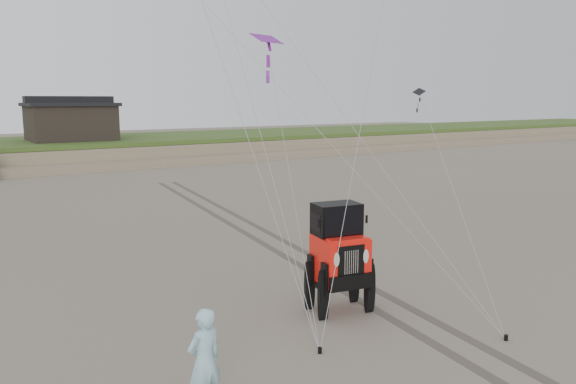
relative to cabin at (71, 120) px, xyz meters
name	(u,v)px	position (x,y,z in m)	size (l,w,h in m)	color
ground	(384,329)	(-2.00, -37.00, -3.24)	(160.00, 160.00, 0.00)	#6B6054
dune_ridge	(44,153)	(-2.00, 0.50, -2.42)	(160.00, 14.25, 1.73)	#7A6B54
cabin	(71,120)	(0.00, 0.00, 0.00)	(6.40, 5.40, 3.35)	black
jeep	(340,269)	(-2.14, -35.63, -2.24)	(2.32, 5.38, 2.00)	#FC1A10
man	(204,361)	(-6.55, -37.81, -2.39)	(0.62, 0.41, 1.70)	#82B5CA
stake_main	(320,350)	(-3.82, -37.15, -3.18)	(0.08, 0.08, 0.12)	black
stake_aux	(506,338)	(-0.32, -38.77, -3.18)	(0.08, 0.08, 0.12)	black
tire_tracks	(268,239)	(0.00, -29.00, -3.23)	(5.22, 29.74, 0.01)	#4C443D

